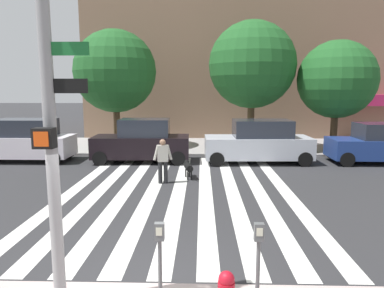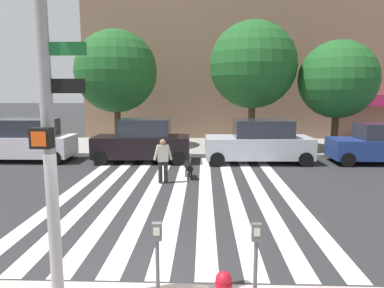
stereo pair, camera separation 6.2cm
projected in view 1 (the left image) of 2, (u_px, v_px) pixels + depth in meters
name	position (u px, v px, depth m)	size (l,w,h in m)	color
ground_plane	(170.00, 190.00, 11.96)	(160.00, 160.00, 0.00)	#2B2B2D
sidewalk_far	(183.00, 146.00, 20.90)	(80.00, 6.00, 0.15)	#9B9795
crosswalk_stripes	(179.00, 190.00, 11.95)	(7.65, 11.53, 0.01)	silver
traffic_light_pole	(46.00, 81.00, 4.76)	(0.74, 0.46, 5.80)	gray
parking_meter_second_along	(258.00, 255.00, 5.06)	(0.14, 0.11, 1.36)	#515456
parking_meter_third_along	(160.00, 254.00, 5.08)	(0.14, 0.11, 1.36)	#515456
parked_car_near_curb	(23.00, 141.00, 16.72)	(4.67, 1.93, 2.03)	silver
parked_car_behind_first	(142.00, 142.00, 16.56)	(4.56, 2.01, 2.05)	black
parked_car_third_in_line	(259.00, 142.00, 16.41)	(4.96, 2.16, 2.02)	#B3B8C4
parked_car_fourth_in_line	(378.00, 144.00, 16.27)	(4.32, 2.00, 1.88)	navy
street_tree_nearest	(115.00, 72.00, 19.46)	(4.58, 4.58, 6.56)	#4C3823
street_tree_middle	(252.00, 65.00, 18.79)	(4.67, 4.67, 6.92)	#4C3823
street_tree_further	(337.00, 80.00, 18.24)	(4.05, 4.05, 5.81)	#4C3823
pedestrian_dog_walker	(163.00, 159.00, 12.72)	(0.71, 0.31, 1.64)	black
dog_on_leash	(188.00, 167.00, 13.53)	(0.39, 1.09, 0.65)	black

